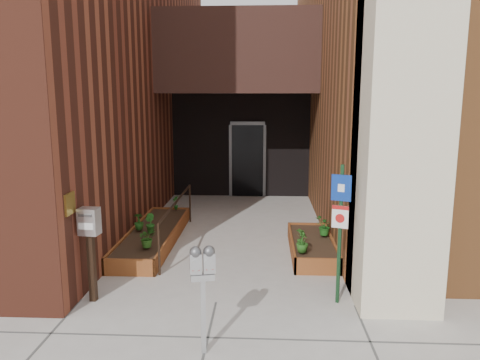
# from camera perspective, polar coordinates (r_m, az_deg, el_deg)

# --- Properties ---
(ground) EXTENTS (80.00, 80.00, 0.00)m
(ground) POSITION_cam_1_polar(r_m,az_deg,el_deg) (7.04, -2.95, -14.69)
(ground) COLOR #9E9991
(ground) RESTS_ON ground
(architecture) EXTENTS (20.00, 14.60, 10.00)m
(architecture) POSITION_cam_1_polar(r_m,az_deg,el_deg) (13.40, -0.81, 19.01)
(architecture) COLOR maroon
(architecture) RESTS_ON ground
(planter_left) EXTENTS (0.90, 3.60, 0.30)m
(planter_left) POSITION_cam_1_polar(r_m,az_deg,el_deg) (9.73, -10.49, -6.78)
(planter_left) COLOR maroon
(planter_left) RESTS_ON ground
(planter_right) EXTENTS (0.80, 2.20, 0.30)m
(planter_right) POSITION_cam_1_polar(r_m,az_deg,el_deg) (9.05, 8.73, -8.06)
(planter_right) COLOR maroon
(planter_right) RESTS_ON ground
(handrail) EXTENTS (0.04, 3.34, 0.90)m
(handrail) POSITION_cam_1_polar(r_m,az_deg,el_deg) (9.42, -7.72, -3.40)
(handrail) COLOR black
(handrail) RESTS_ON ground
(parking_meter) EXTENTS (0.30, 0.17, 1.31)m
(parking_meter) POSITION_cam_1_polar(r_m,az_deg,el_deg) (5.42, -4.59, -11.00)
(parking_meter) COLOR #AFAFB1
(parking_meter) RESTS_ON ground
(sign_post) EXTENTS (0.26, 0.12, 2.03)m
(sign_post) POSITION_cam_1_polar(r_m,az_deg,el_deg) (6.74, 12.12, -4.75)
(sign_post) COLOR black
(sign_post) RESTS_ON ground
(payment_dropbox) EXTENTS (0.30, 0.24, 1.40)m
(payment_dropbox) POSITION_cam_1_polar(r_m,az_deg,el_deg) (7.06, -17.83, -6.34)
(payment_dropbox) COLOR black
(payment_dropbox) RESTS_ON ground
(shrub_left_a) EXTENTS (0.44, 0.44, 0.35)m
(shrub_left_a) POSITION_cam_1_polar(r_m,az_deg,el_deg) (8.52, -11.26, -6.91)
(shrub_left_a) COLOR #2D631C
(shrub_left_a) RESTS_ON planter_left
(shrub_left_b) EXTENTS (0.30, 0.30, 0.38)m
(shrub_left_b) POSITION_cam_1_polar(r_m,az_deg,el_deg) (9.36, -10.95, -5.20)
(shrub_left_b) COLOR #22621C
(shrub_left_b) RESTS_ON planter_left
(shrub_left_c) EXTENTS (0.22, 0.22, 0.34)m
(shrub_left_c) POSITION_cam_1_polar(r_m,az_deg,el_deg) (9.63, -12.23, -4.94)
(shrub_left_c) COLOR #225A19
(shrub_left_c) RESTS_ON planter_left
(shrub_left_d) EXTENTS (0.23, 0.23, 0.33)m
(shrub_left_d) POSITION_cam_1_polar(r_m,az_deg,el_deg) (11.12, -7.86, -2.76)
(shrub_left_d) COLOR #1D631C
(shrub_left_d) RESTS_ON planter_left
(shrub_right_a) EXTENTS (0.25, 0.25, 0.37)m
(shrub_right_a) POSITION_cam_1_polar(r_m,az_deg,el_deg) (8.17, 7.59, -7.45)
(shrub_right_a) COLOR #215117
(shrub_right_a) RESTS_ON planter_right
(shrub_right_b) EXTENTS (0.22, 0.22, 0.32)m
(shrub_right_b) POSITION_cam_1_polar(r_m,az_deg,el_deg) (8.57, 7.37, -6.79)
(shrub_right_b) COLOR #255719
(shrub_right_b) RESTS_ON planter_right
(shrub_right_c) EXTENTS (0.46, 0.46, 0.36)m
(shrub_right_c) POSITION_cam_1_polar(r_m,az_deg,el_deg) (9.17, 10.23, -5.58)
(shrub_right_c) COLOR #1E5E1B
(shrub_right_c) RESTS_ON planter_right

